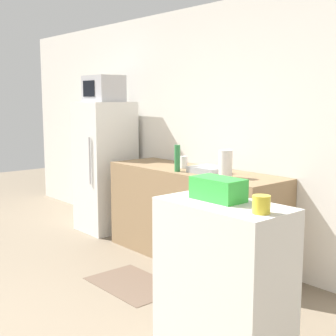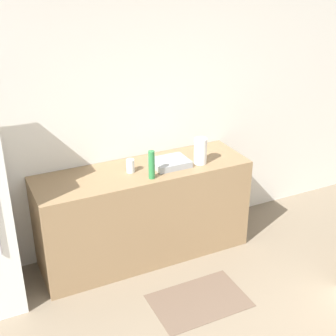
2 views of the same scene
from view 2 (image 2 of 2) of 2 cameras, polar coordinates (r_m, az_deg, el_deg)
wall_back at (r=4.51m, az=-4.29°, el=5.87°), size 8.00×0.06×2.60m
counter at (r=4.55m, az=-2.96°, el=-5.47°), size 2.03×0.62×0.94m
sink_basin at (r=4.39m, az=0.26°, el=0.66°), size 0.34×0.27×0.06m
bottle_tall at (r=4.11m, az=-2.01°, el=0.40°), size 0.06×0.06×0.26m
bottle_short at (r=4.26m, az=-4.60°, el=0.27°), size 0.07×0.07×0.12m
paper_towel_roll at (r=4.41m, az=3.97°, el=2.08°), size 0.12×0.12×0.25m
kitchen_rug at (r=4.25m, az=3.81°, el=-15.81°), size 0.82×0.55×0.01m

